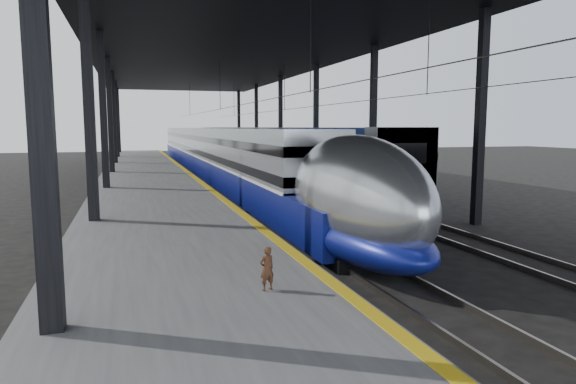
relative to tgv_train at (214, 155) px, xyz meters
name	(u,v)px	position (x,y,z in m)	size (l,w,h in m)	color
ground	(302,274)	(-2.00, -28.37, -1.91)	(160.00, 160.00, 0.00)	black
platform	(149,185)	(-5.50, -8.37, -1.41)	(6.00, 80.00, 1.00)	#4C4C4F
yellow_strip	(193,176)	(-2.70, -8.37, -0.90)	(0.30, 80.00, 0.01)	gold
rails	(271,188)	(2.50, -8.37, -1.83)	(6.52, 80.00, 0.16)	slate
canopy	(231,50)	(-0.10, -8.37, 7.21)	(18.00, 75.00, 9.47)	black
tgv_train	(214,155)	(0.00, 0.00, 0.00)	(2.85, 65.20, 4.08)	#ABAEB2
second_train	(258,149)	(5.00, 5.28, 0.20)	(3.02, 56.05, 4.16)	navy
child	(267,269)	(-4.10, -32.45, -0.47)	(0.32, 0.21, 0.87)	#442716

